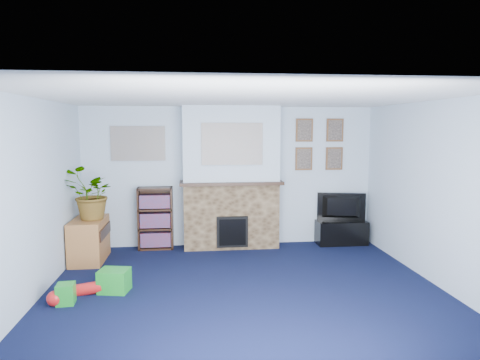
{
  "coord_description": "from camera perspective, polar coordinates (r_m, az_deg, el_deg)",
  "views": [
    {
      "loc": [
        -0.63,
        -5.1,
        2.05
      ],
      "look_at": [
        0.01,
        0.77,
        1.32
      ],
      "focal_mm": 32.0,
      "sensor_mm": 36.0,
      "label": 1
    }
  ],
  "objects": [
    {
      "name": "toy_ball",
      "position": [
        5.53,
        -23.48,
        -14.29
      ],
      "size": [
        0.18,
        0.18,
        0.18
      ],
      "primitive_type": "sphere",
      "color": "red",
      "rests_on": "ground"
    },
    {
      "name": "potted_plant",
      "position": [
        6.83,
        -19.39,
        -1.76
      ],
      "size": [
        0.95,
        0.94,
        0.79
      ],
      "primitive_type": "imported",
      "rotation": [
        0.0,
        0.0,
        3.9
      ],
      "color": "#26661E",
      "rests_on": "sideboard"
    },
    {
      "name": "collage_left",
      "position": [
        7.39,
        -13.44,
        4.76
      ],
      "size": [
        0.9,
        0.03,
        0.58
      ],
      "primitive_type": "cube",
      "color": "gray",
      "rests_on": "wall_back"
    },
    {
      "name": "ceiling",
      "position": [
        5.15,
        0.81,
        10.96
      ],
      "size": [
        5.0,
        4.5,
        0.01
      ],
      "primitive_type": "cube",
      "color": "white",
      "rests_on": "wall_back"
    },
    {
      "name": "toy_tube",
      "position": [
        5.75,
        -19.44,
        -13.48
      ],
      "size": [
        0.34,
        0.15,
        0.19
      ],
      "primitive_type": "cylinder",
      "rotation": [
        0.0,
        1.43,
        0.0
      ],
      "color": "red",
      "rests_on": "ground"
    },
    {
      "name": "portrait_tl",
      "position": [
        7.58,
        8.57,
        6.59
      ],
      "size": [
        0.3,
        0.03,
        0.4
      ],
      "primitive_type": "cube",
      "color": "brown",
      "rests_on": "wall_back"
    },
    {
      "name": "sideboard",
      "position": [
        7.03,
        -19.46,
        -7.36
      ],
      "size": [
        0.47,
        0.84,
        0.65
      ],
      "primitive_type": "cube",
      "color": "#A06433",
      "rests_on": "ground"
    },
    {
      "name": "collage_main",
      "position": [
        6.96,
        -1.06,
        4.82
      ],
      "size": [
        1.0,
        0.03,
        0.68
      ],
      "primitive_type": "cube",
      "color": "gray",
      "rests_on": "chimney_breast"
    },
    {
      "name": "wall_front",
      "position": [
        3.03,
        6.07,
        -9.21
      ],
      "size": [
        5.0,
        0.04,
        2.4
      ],
      "primitive_type": "cube",
      "color": "#AFC1D3",
      "rests_on": "ground"
    },
    {
      "name": "chimney_breast",
      "position": [
        7.22,
        -1.2,
        0.16
      ],
      "size": [
        1.72,
        0.5,
        2.4
      ],
      "color": "brown",
      "rests_on": "ground"
    },
    {
      "name": "mantel_clock",
      "position": [
        7.17,
        -1.55,
        0.39
      ],
      "size": [
        0.1,
        0.06,
        0.14
      ],
      "primitive_type": "cube",
      "color": "gold",
      "rests_on": "chimney_breast"
    },
    {
      "name": "tv_stand",
      "position": [
        7.79,
        13.36,
        -6.69
      ],
      "size": [
        0.87,
        0.37,
        0.41
      ],
      "primitive_type": "cube",
      "color": "black",
      "rests_on": "ground"
    },
    {
      "name": "floor",
      "position": [
        5.53,
        0.77,
        -14.71
      ],
      "size": [
        5.0,
        4.5,
        0.01
      ],
      "primitive_type": "cube",
      "color": "black",
      "rests_on": "ground"
    },
    {
      "name": "wall_left",
      "position": [
        5.49,
        -26.09,
        -2.57
      ],
      "size": [
        0.04,
        4.5,
        2.4
      ],
      "primitive_type": "cube",
      "color": "#AFC1D3",
      "rests_on": "ground"
    },
    {
      "name": "television",
      "position": [
        7.72,
        13.4,
        -3.55
      ],
      "size": [
        0.84,
        0.3,
        0.48
      ],
      "primitive_type": "imported",
      "rotation": [
        0.0,
        0.0,
        2.91
      ],
      "color": "black",
      "rests_on": "tv_stand"
    },
    {
      "name": "mantel_can",
      "position": [
        7.27,
        4.3,
        0.39
      ],
      "size": [
        0.06,
        0.06,
        0.11
      ],
      "primitive_type": "cylinder",
      "color": "#198C26",
      "rests_on": "chimney_breast"
    },
    {
      "name": "mantel_teddy",
      "position": [
        7.14,
        -5.34,
        0.3
      ],
      "size": [
        0.13,
        0.13,
        0.13
      ],
      "primitive_type": "sphere",
      "color": "gray",
      "rests_on": "chimney_breast"
    },
    {
      "name": "wall_right",
      "position": [
        6.04,
        25.06,
        -1.7
      ],
      "size": [
        0.04,
        4.5,
        2.4
      ],
      "primitive_type": "cube",
      "color": "#AFC1D3",
      "rests_on": "ground"
    },
    {
      "name": "mantel_candle",
      "position": [
        7.2,
        1.03,
        0.51
      ],
      "size": [
        0.06,
        0.06,
        0.18
      ],
      "primitive_type": "cylinder",
      "color": "#B2BFC6",
      "rests_on": "chimney_breast"
    },
    {
      "name": "green_crate",
      "position": [
        5.72,
        -16.42,
        -12.76
      ],
      "size": [
        0.4,
        0.35,
        0.28
      ],
      "primitive_type": "cube",
      "rotation": [
        0.0,
        0.0,
        -0.2
      ],
      "color": "#198C26",
      "rests_on": "ground"
    },
    {
      "name": "portrait_tr",
      "position": [
        7.73,
        12.54,
        6.51
      ],
      "size": [
        0.3,
        0.03,
        0.4
      ],
      "primitive_type": "cube",
      "color": "brown",
      "rests_on": "wall_back"
    },
    {
      "name": "portrait_br",
      "position": [
        7.75,
        12.44,
        2.81
      ],
      "size": [
        0.3,
        0.03,
        0.4
      ],
      "primitive_type": "cube",
      "color": "brown",
      "rests_on": "wall_back"
    },
    {
      "name": "portrait_bl",
      "position": [
        7.59,
        8.5,
        2.81
      ],
      "size": [
        0.3,
        0.03,
        0.4
      ],
      "primitive_type": "cube",
      "color": "brown",
      "rests_on": "wall_back"
    },
    {
      "name": "toy_block",
      "position": [
        5.54,
        -22.2,
        -13.99
      ],
      "size": [
        0.21,
        0.21,
        0.24
      ],
      "primitive_type": "cube",
      "rotation": [
        0.0,
        0.0,
        0.08
      ],
      "color": "#198C26",
      "rests_on": "ground"
    },
    {
      "name": "bookshelf",
      "position": [
        7.39,
        -11.18,
        -5.18
      ],
      "size": [
        0.58,
        0.28,
        1.05
      ],
      "color": "black",
      "rests_on": "ground"
    },
    {
      "name": "wall_back",
      "position": [
        7.42,
        -1.34,
        0.47
      ],
      "size": [
        5.0,
        0.04,
        2.4
      ],
      "primitive_type": "cube",
      "color": "#AFC1D3",
      "rests_on": "ground"
    }
  ]
}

